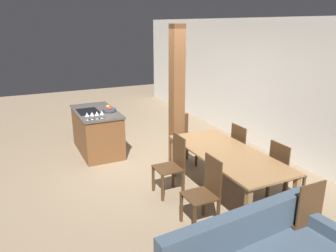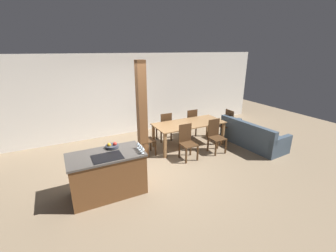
# 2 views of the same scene
# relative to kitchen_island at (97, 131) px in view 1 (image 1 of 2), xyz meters

# --- Properties ---
(ground_plane) EXTENTS (16.00, 16.00, 0.00)m
(ground_plane) POSITION_rel_kitchen_island_xyz_m (1.16, 0.58, -0.45)
(ground_plane) COLOR #847056
(wall_back) EXTENTS (11.20, 0.08, 2.70)m
(wall_back) POSITION_rel_kitchen_island_xyz_m (1.16, 3.26, 0.90)
(wall_back) COLOR silver
(wall_back) RESTS_ON ground_plane
(kitchen_island) EXTENTS (1.47, 0.79, 0.90)m
(kitchen_island) POSITION_rel_kitchen_island_xyz_m (0.00, 0.00, 0.00)
(kitchen_island) COLOR brown
(kitchen_island) RESTS_ON ground_plane
(fruit_bowl) EXTENTS (0.27, 0.27, 0.12)m
(fruit_bowl) POSITION_rel_kitchen_island_xyz_m (0.19, 0.23, 0.49)
(fruit_bowl) COLOR #383D47
(fruit_bowl) RESTS_ON kitchen_island
(wine_glass_near) EXTENTS (0.08, 0.08, 0.15)m
(wine_glass_near) POSITION_rel_kitchen_island_xyz_m (0.66, -0.32, 0.56)
(wine_glass_near) COLOR silver
(wine_glass_near) RESTS_ON kitchen_island
(wine_glass_middle) EXTENTS (0.08, 0.08, 0.15)m
(wine_glass_middle) POSITION_rel_kitchen_island_xyz_m (0.66, -0.23, 0.56)
(wine_glass_middle) COLOR silver
(wine_glass_middle) RESTS_ON kitchen_island
(wine_glass_far) EXTENTS (0.08, 0.08, 0.15)m
(wine_glass_far) POSITION_rel_kitchen_island_xyz_m (0.66, -0.14, 0.56)
(wine_glass_far) COLOR silver
(wine_glass_far) RESTS_ON kitchen_island
(wine_glass_end) EXTENTS (0.08, 0.08, 0.15)m
(wine_glass_end) POSITION_rel_kitchen_island_xyz_m (0.66, -0.05, 0.56)
(wine_glass_end) COLOR silver
(wine_glass_end) RESTS_ON kitchen_island
(dining_table) EXTENTS (2.12, 0.92, 0.74)m
(dining_table) POSITION_rel_kitchen_island_xyz_m (2.73, 1.30, 0.21)
(dining_table) COLOR olive
(dining_table) RESTS_ON ground_plane
(dining_chair_near_left) EXTENTS (0.40, 0.40, 0.94)m
(dining_chair_near_left) POSITION_rel_kitchen_island_xyz_m (2.25, 0.62, 0.04)
(dining_chair_near_left) COLOR #472D19
(dining_chair_near_left) RESTS_ON ground_plane
(dining_chair_near_right) EXTENTS (0.40, 0.40, 0.94)m
(dining_chair_near_right) POSITION_rel_kitchen_island_xyz_m (3.21, 0.62, 0.04)
(dining_chair_near_right) COLOR #472D19
(dining_chair_near_right) RESTS_ON ground_plane
(dining_chair_far_left) EXTENTS (0.40, 0.40, 0.94)m
(dining_chair_far_left) POSITION_rel_kitchen_island_xyz_m (2.25, 1.98, 0.04)
(dining_chair_far_left) COLOR #472D19
(dining_chair_far_left) RESTS_ON ground_plane
(dining_chair_far_right) EXTENTS (0.40, 0.40, 0.94)m
(dining_chair_far_right) POSITION_rel_kitchen_island_xyz_m (3.21, 1.98, 0.04)
(dining_chair_far_right) COLOR #472D19
(dining_chair_far_right) RESTS_ON ground_plane
(dining_chair_head_end) EXTENTS (0.40, 0.40, 0.94)m
(dining_chair_head_end) POSITION_rel_kitchen_island_xyz_m (1.29, 1.30, 0.04)
(dining_chair_head_end) COLOR #472D19
(dining_chair_head_end) RESTS_ON ground_plane
(dining_chair_foot_end) EXTENTS (0.40, 0.40, 0.94)m
(dining_chair_foot_end) POSITION_rel_kitchen_island_xyz_m (4.17, 1.30, 0.04)
(dining_chair_foot_end) COLOR #472D19
(dining_chair_foot_end) RESTS_ON ground_plane
(timber_post) EXTENTS (0.23, 0.23, 2.58)m
(timber_post) POSITION_rel_kitchen_island_xyz_m (1.23, 1.22, 0.85)
(timber_post) COLOR brown
(timber_post) RESTS_ON ground_plane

